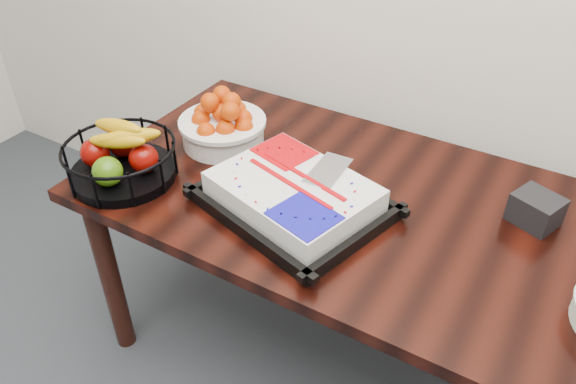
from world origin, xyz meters
The scene contains 5 objects.
table centered at (0.00, 2.00, 0.66)m, with size 1.80×0.90×0.75m.
cake_tray centered at (-0.21, 1.86, 0.80)m, with size 0.59×0.51×0.10m.
tangerine_bowl centered at (-0.60, 2.05, 0.83)m, with size 0.30×0.30×0.19m.
fruit_basket centered at (-0.74, 1.72, 0.83)m, with size 0.35×0.35×0.18m.
napkin_box centered at (0.41, 2.15, 0.79)m, with size 0.12×0.11×0.09m, color black.
Camera 1 is at (0.44, 0.74, 1.78)m, focal length 35.00 mm.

